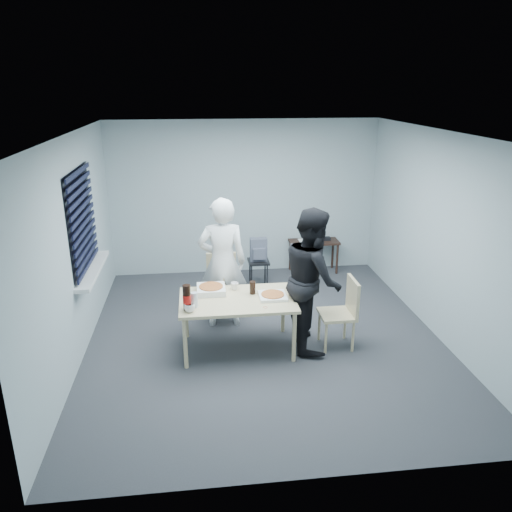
{
  "coord_description": "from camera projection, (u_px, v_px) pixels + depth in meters",
  "views": [
    {
      "loc": [
        -0.81,
        -5.76,
        3.14
      ],
      "look_at": [
        -0.1,
        0.1,
        1.09
      ],
      "focal_mm": 35.0,
      "sensor_mm": 36.0,
      "label": 1
    }
  ],
  "objects": [
    {
      "name": "rubber_band",
      "position": [
        265.0,
        307.0,
        5.79
      ],
      "size": [
        0.06,
        0.06,
        0.0
      ],
      "primitive_type": "torus",
      "rotation": [
        0.0,
        0.0,
        0.28
      ],
      "color": "red",
      "rests_on": "dining_table"
    },
    {
      "name": "pizza_box_b",
      "position": [
        273.0,
        296.0,
        6.06
      ],
      "size": [
        0.33,
        0.33,
        0.05
      ],
      "rotation": [
        0.0,
        0.0,
        -0.1
      ],
      "color": "white",
      "rests_on": "dining_table"
    },
    {
      "name": "cola_glass",
      "position": [
        253.0,
        288.0,
        6.14
      ],
      "size": [
        0.08,
        0.08,
        0.16
      ],
      "primitive_type": "cylinder",
      "rotation": [
        0.0,
        0.0,
        0.08
      ],
      "color": "black",
      "rests_on": "dining_table"
    },
    {
      "name": "soda_bottle",
      "position": [
        187.0,
        298.0,
        5.69
      ],
      "size": [
        0.1,
        0.1,
        0.3
      ],
      "rotation": [
        0.0,
        0.0,
        0.39
      ],
      "color": "black",
      "rests_on": "dining_table"
    },
    {
      "name": "mug_b",
      "position": [
        235.0,
        286.0,
        6.28
      ],
      "size": [
        0.1,
        0.1,
        0.09
      ],
      "primitive_type": "imported",
      "color": "white",
      "rests_on": "dining_table"
    },
    {
      "name": "backpack",
      "position": [
        259.0,
        250.0,
        7.9
      ],
      "size": [
        0.26,
        0.19,
        0.37
      ],
      "rotation": [
        0.0,
        0.0,
        0.26
      ],
      "color": "slate",
      "rests_on": "stool"
    },
    {
      "name": "dining_table",
      "position": [
        237.0,
        303.0,
        6.04
      ],
      "size": [
        1.39,
        0.88,
        0.68
      ],
      "color": "#D0BC8D",
      "rests_on": "ground"
    },
    {
      "name": "stool",
      "position": [
        258.0,
        267.0,
        8.01
      ],
      "size": [
        0.33,
        0.33,
        0.46
      ],
      "color": "black",
      "rests_on": "ground"
    },
    {
      "name": "plastic_cups",
      "position": [
        195.0,
        300.0,
        5.77
      ],
      "size": [
        0.08,
        0.08,
        0.18
      ],
      "primitive_type": "cylinder",
      "rotation": [
        0.0,
        0.0,
        0.09
      ],
      "color": "silver",
      "rests_on": "dining_table"
    },
    {
      "name": "chair_far",
      "position": [
        222.0,
        280.0,
        7.02
      ],
      "size": [
        0.42,
        0.42,
        0.89
      ],
      "color": "#D0BC8D",
      "rests_on": "ground"
    },
    {
      "name": "person_black",
      "position": [
        312.0,
        279.0,
        6.07
      ],
      "size": [
        0.47,
        0.86,
        1.77
      ],
      "primitive_type": "imported",
      "rotation": [
        0.0,
        0.0,
        1.57
      ],
      "color": "black",
      "rests_on": "ground"
    },
    {
      "name": "chair_right",
      "position": [
        344.0,
        308.0,
        6.15
      ],
      "size": [
        0.42,
        0.42,
        0.89
      ],
      "color": "#D0BC8D",
      "rests_on": "ground"
    },
    {
      "name": "side_table",
      "position": [
        314.0,
        245.0,
        8.64
      ],
      "size": [
        0.85,
        0.38,
        0.57
      ],
      "color": "#341B15",
      "rests_on": "ground"
    },
    {
      "name": "papers",
      "position": [
        306.0,
        241.0,
        8.58
      ],
      "size": [
        0.3,
        0.35,
        0.01
      ],
      "primitive_type": "cube",
      "rotation": [
        0.0,
        0.0,
        0.29
      ],
      "color": "white",
      "rests_on": "side_table"
    },
    {
      "name": "mug_a",
      "position": [
        190.0,
        308.0,
        5.67
      ],
      "size": [
        0.17,
        0.17,
        0.1
      ],
      "primitive_type": "imported",
      "rotation": [
        0.0,
        0.0,
        0.52
      ],
      "color": "white",
      "rests_on": "dining_table"
    },
    {
      "name": "pizza_box_a",
      "position": [
        211.0,
        289.0,
        6.2
      ],
      "size": [
        0.35,
        0.35,
        0.09
      ],
      "rotation": [
        0.0,
        0.0,
        -0.15
      ],
      "color": "white",
      "rests_on": "dining_table"
    },
    {
      "name": "black_box",
      "position": [
        326.0,
        239.0,
        8.63
      ],
      "size": [
        0.15,
        0.12,
        0.06
      ],
      "primitive_type": "cube",
      "rotation": [
        0.0,
        0.0,
        0.21
      ],
      "color": "black",
      "rests_on": "side_table"
    },
    {
      "name": "person_white",
      "position": [
        222.0,
        263.0,
        6.61
      ],
      "size": [
        0.65,
        0.42,
        1.77
      ],
      "primitive_type": "imported",
      "rotation": [
        0.0,
        0.0,
        3.14
      ],
      "color": "white",
      "rests_on": "ground"
    },
    {
      "name": "room",
      "position": [
        85.0,
        228.0,
        6.17
      ],
      "size": [
        5.0,
        5.0,
        5.0
      ],
      "color": "#323338",
      "rests_on": "ground"
    }
  ]
}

